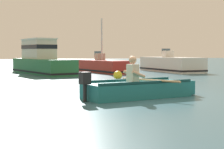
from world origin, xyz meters
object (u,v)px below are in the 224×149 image
Objects in this scene: moored_boat_white at (171,65)px; moored_boat_red at (103,66)px; moored_boat_green at (41,61)px; mooring_buoy at (118,75)px; rowboat_with_person at (139,89)px.

moored_boat_red is at bearing 170.07° from moored_boat_white.
moored_boat_red is (3.97, 0.28, -0.40)m from moored_boat_green.
moored_boat_white is 13.07× the size of mooring_buoy.
rowboat_with_person is 13.29m from moored_boat_red.
moored_boat_white is (8.49, -0.51, -0.32)m from moored_boat_green.
moored_boat_green is at bearing 176.54° from moored_boat_white.
moored_boat_green is (-0.79, 12.62, 0.53)m from rowboat_with_person.
moored_boat_white is (4.52, -0.79, 0.08)m from moored_boat_red.
mooring_buoy is at bearing -136.81° from moored_boat_white.
rowboat_with_person is 8.86× the size of mooring_buoy.
moored_boat_red is at bearing 76.16° from rowboat_with_person.
moored_boat_white is at bearing 43.19° from mooring_buoy.
mooring_buoy is (-5.85, -5.49, -0.25)m from moored_boat_white.
moored_boat_red reaches higher than moored_boat_green.
moored_boat_red is (3.18, 12.90, 0.13)m from rowboat_with_person.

